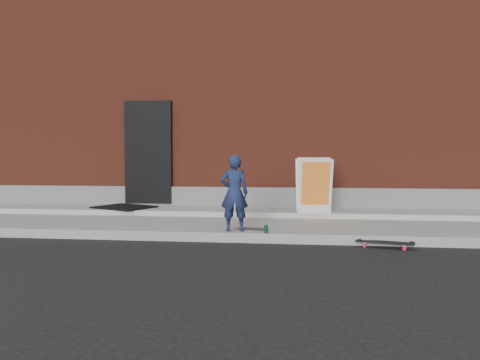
# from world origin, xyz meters

# --- Properties ---
(ground) EXTENTS (80.00, 80.00, 0.00)m
(ground) POSITION_xyz_m (0.00, 0.00, 0.00)
(ground) COLOR black
(ground) RESTS_ON ground
(sidewalk) EXTENTS (20.00, 3.00, 0.15)m
(sidewalk) POSITION_xyz_m (0.00, 1.50, 0.07)
(sidewalk) COLOR gray
(sidewalk) RESTS_ON ground
(apron) EXTENTS (20.00, 1.20, 0.10)m
(apron) POSITION_xyz_m (0.00, 2.40, 0.20)
(apron) COLOR gray
(apron) RESTS_ON sidewalk
(building) EXTENTS (20.00, 8.10, 5.00)m
(building) POSITION_xyz_m (-0.00, 6.99, 2.50)
(building) COLOR maroon
(building) RESTS_ON ground
(child) EXTENTS (0.46, 0.32, 1.20)m
(child) POSITION_xyz_m (-0.32, 0.20, 0.75)
(child) COLOR #172142
(child) RESTS_ON sidewalk
(skateboard) EXTENTS (0.81, 0.42, 0.09)m
(skateboard) POSITION_xyz_m (1.92, -0.12, 0.07)
(skateboard) COLOR red
(skateboard) RESTS_ON ground
(pizza_sign) EXTENTS (0.70, 0.80, 1.04)m
(pizza_sign) POSITION_xyz_m (0.97, 1.98, 0.77)
(pizza_sign) COLOR silver
(pizza_sign) RESTS_ON apron
(soda_can) EXTENTS (0.09, 0.09, 0.12)m
(soda_can) POSITION_xyz_m (0.19, 0.05, 0.21)
(soda_can) COLOR #17743C
(soda_can) RESTS_ON sidewalk
(doormat) EXTENTS (1.36, 1.26, 0.03)m
(doormat) POSITION_xyz_m (-2.90, 2.25, 0.27)
(doormat) COLOR black
(doormat) RESTS_ON apron
(utility_plate) EXTENTS (0.51, 0.39, 0.01)m
(utility_plate) POSITION_xyz_m (-0.09, 0.36, 0.16)
(utility_plate) COLOR #535257
(utility_plate) RESTS_ON sidewalk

